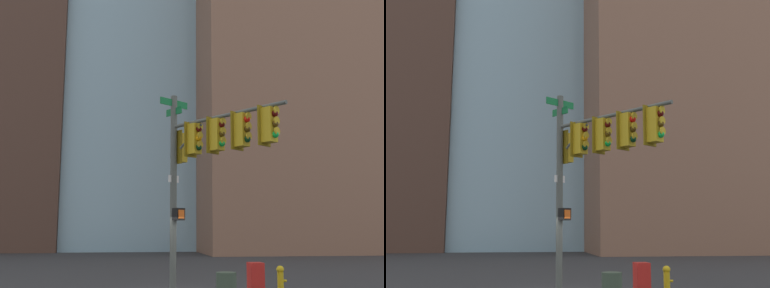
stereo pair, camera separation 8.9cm
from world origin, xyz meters
TOP-DOWN VIEW (x-y plane):
  - signal_pole_assembly at (0.64, -1.32)m, footprint 3.32×4.25m
  - fire_hydrant at (3.50, 0.19)m, footprint 0.34×0.26m
  - newspaper_box at (2.35, -0.81)m, footprint 0.46×0.57m
  - building_brick_farside at (-17.89, 51.83)m, footprint 17.82×17.93m

SIDE VIEW (x-z plane):
  - fire_hydrant at x=3.50m, z-range 0.04..0.91m
  - newspaper_box at x=2.35m, z-range 0.00..1.05m
  - signal_pole_assembly at x=0.64m, z-range 1.22..7.89m
  - building_brick_farside at x=-17.89m, z-range 0.00..44.22m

